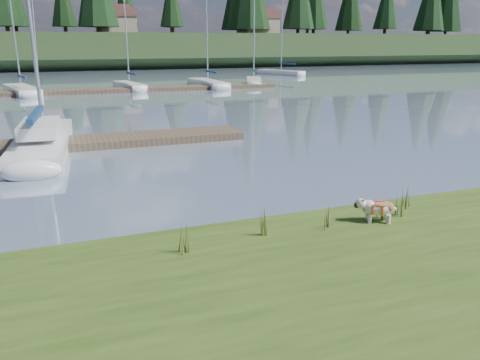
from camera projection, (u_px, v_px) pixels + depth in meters
name	position (u px, v px, depth m)	size (l,w,h in m)	color
ground	(102.00, 92.00, 38.23)	(200.00, 200.00, 0.00)	#8294AC
bank	(343.00, 360.00, 5.84)	(60.00, 9.00, 0.35)	#3A5119
ridge	(79.00, 51.00, 76.15)	(200.00, 20.00, 5.00)	#1F3118
bulldog	(378.00, 207.00, 9.76)	(0.86, 0.58, 0.51)	silver
sailboat_main	(44.00, 136.00, 18.35)	(2.30, 9.17, 13.04)	silver
dock_near	(40.00, 146.00, 17.98)	(16.00, 2.00, 0.30)	#4C3D2C
dock_far	(127.00, 90.00, 38.86)	(26.00, 2.20, 0.30)	#4C3D2C
sailboat_bg_1	(20.00, 89.00, 37.74)	(3.56, 8.34, 12.20)	silver
sailboat_bg_2	(128.00, 85.00, 40.97)	(2.34, 6.61, 9.91)	silver
sailboat_bg_3	(205.00, 82.00, 43.75)	(2.03, 8.27, 12.02)	silver
sailboat_bg_4	(254.00, 81.00, 45.64)	(3.63, 6.77, 10.08)	silver
sailboat_bg_5	(277.00, 72.00, 58.62)	(4.37, 7.32, 10.62)	silver
weed_0	(264.00, 222.00, 9.05)	(0.17, 0.14, 0.69)	#475B23
weed_1	(328.00, 219.00, 9.41)	(0.17, 0.14, 0.51)	#475B23
weed_2	(397.00, 204.00, 10.09)	(0.17, 0.14, 0.66)	#475B23
weed_3	(183.00, 239.00, 8.30)	(0.17, 0.14, 0.64)	#475B23
weed_4	(383.00, 211.00, 9.98)	(0.17, 0.14, 0.42)	#475B23
weed_5	(408.00, 197.00, 10.60)	(0.17, 0.14, 0.59)	#475B23
mud_lip	(228.00, 236.00, 9.82)	(60.00, 0.50, 0.14)	#33281C
house_1	(116.00, 20.00, 74.99)	(6.30, 5.30, 4.65)	gray
house_2	(258.00, 22.00, 81.23)	(6.30, 5.30, 4.65)	gray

